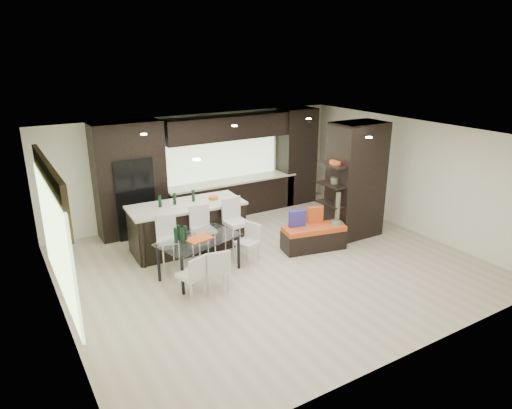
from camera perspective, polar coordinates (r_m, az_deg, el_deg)
ground at (r=9.55m, az=1.88°, el=-7.55°), size 8.00×8.00×0.00m
back_wall at (r=11.99m, az=-7.19°, el=4.74°), size 8.00×0.02×2.70m
left_wall at (r=7.75m, az=-23.80°, el=-4.77°), size 0.02×7.00×2.70m
right_wall at (r=11.61m, az=18.80°, el=3.41°), size 0.02×7.00×2.70m
ceiling at (r=8.69m, az=2.07°, el=8.61°), size 8.00×7.00×0.02m
window_left at (r=7.94m, az=-23.72°, el=-4.20°), size 0.04×3.20×1.90m
window_back at (r=12.16m, az=-4.56°, el=6.00°), size 3.40×0.04×1.20m
stone_accent at (r=7.66m, az=-24.38°, el=2.05°), size 0.08×3.00×0.80m
ceiling_spots at (r=8.90m, az=1.18°, el=8.73°), size 4.00×3.00×0.02m
back_cabinetry at (r=11.91m, az=-4.34°, el=4.74°), size 6.80×0.68×2.70m
refrigerator at (r=11.14m, az=-15.24°, el=0.98°), size 0.90×0.68×1.90m
partition_column at (r=10.88m, az=12.38°, el=2.99°), size 1.20×0.80×2.70m
kitchen_island at (r=10.23m, az=-8.57°, el=-2.70°), size 2.56×1.20×1.04m
stool_left at (r=9.28m, az=-10.91°, el=-5.58°), size 0.49×0.49×0.92m
stool_mid at (r=9.51m, az=-6.55°, el=-4.52°), size 0.45×0.45×0.98m
stool_right at (r=9.81m, az=-2.45°, el=-3.55°), size 0.48×0.48×1.01m
bench at (r=10.24m, az=7.21°, el=-4.14°), size 1.48×0.81×0.54m
floor_vase at (r=10.37m, az=10.09°, el=-1.82°), size 0.57×0.57×1.27m
dining_table at (r=9.07m, az=-7.05°, el=-6.52°), size 1.76×1.28×0.76m
chair_near at (r=8.45m, az=-4.96°, el=-8.29°), size 0.51×0.51×0.79m
chair_far at (r=8.28m, az=-8.07°, el=-9.08°), size 0.54×0.54×0.78m
chair_end at (r=9.51m, az=-1.09°, el=-5.11°), size 0.54×0.54×0.77m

